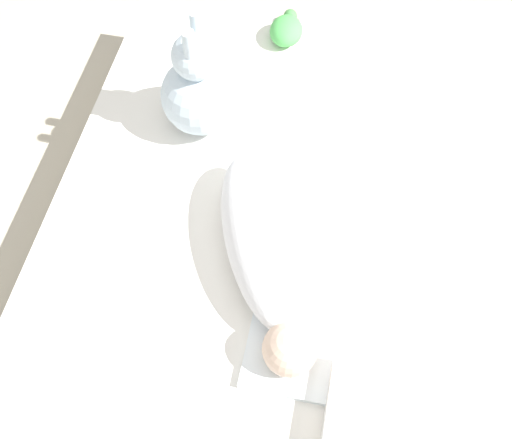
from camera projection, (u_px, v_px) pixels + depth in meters
ground_plane at (251, 242)px, 1.79m from camera, size 12.00×12.00×0.00m
bed_mattress at (251, 225)px, 1.70m from camera, size 1.47×1.07×0.20m
burp_cloth at (290, 350)px, 1.41m from camera, size 0.22×0.20×0.02m
swaddled_baby at (265, 251)px, 1.47m from camera, size 0.59×0.37×0.15m
bunny_plush at (199, 90)px, 1.64m from camera, size 0.22×0.22×0.37m
turtle_plush at (287, 30)px, 1.90m from camera, size 0.16×0.10×0.07m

